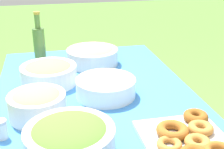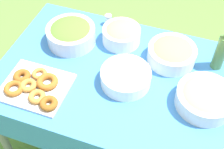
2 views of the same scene
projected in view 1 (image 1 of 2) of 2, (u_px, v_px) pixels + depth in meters
picnic_table at (98, 115)px, 1.47m from camera, size 1.47×0.93×0.76m
salad_bowl at (70, 139)px, 1.01m from camera, size 0.30×0.30×0.13m
pasta_bowl at (92, 55)px, 1.82m from camera, size 0.30×0.30×0.11m
donut_platter at (190, 140)px, 1.09m from camera, size 0.37×0.31×0.05m
plate_stack at (106, 87)px, 1.44m from camera, size 0.28×0.28×0.08m
olive_oil_bottle at (39, 46)px, 1.77m from camera, size 0.07×0.07×0.32m
bread_bowl at (37, 103)px, 1.26m from camera, size 0.23×0.23×0.12m
fruit_bowl at (49, 73)px, 1.56m from camera, size 0.28×0.28×0.11m
salt_shaker at (1, 129)px, 1.12m from camera, size 0.04×0.04×0.07m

